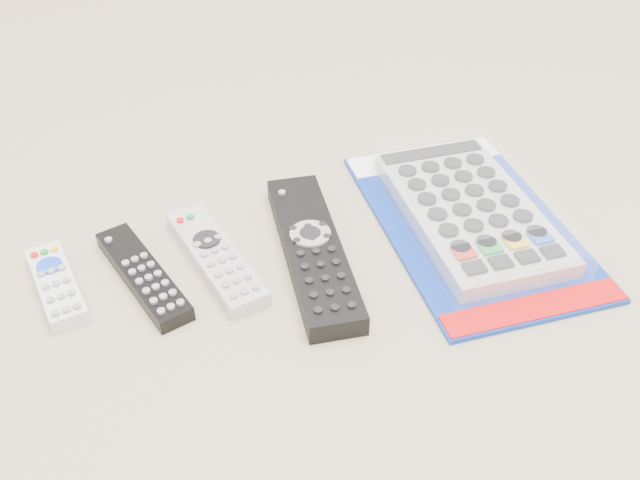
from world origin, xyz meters
name	(u,v)px	position (x,y,z in m)	size (l,w,h in m)	color
remote_small_grey	(56,285)	(-0.23, 0.07, 0.01)	(0.05, 0.13, 0.02)	silver
remote_slim_black	(143,275)	(-0.14, 0.05, 0.01)	(0.07, 0.18, 0.02)	black
remote_silver_dvd	(216,257)	(-0.05, 0.04, 0.01)	(0.07, 0.19, 0.02)	#B9B9BE
remote_large_black	(313,250)	(0.05, 0.00, 0.01)	(0.11, 0.27, 0.03)	black
jumbo_remote_packaged	(470,209)	(0.25, -0.01, 0.02)	(0.26, 0.37, 0.05)	navy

